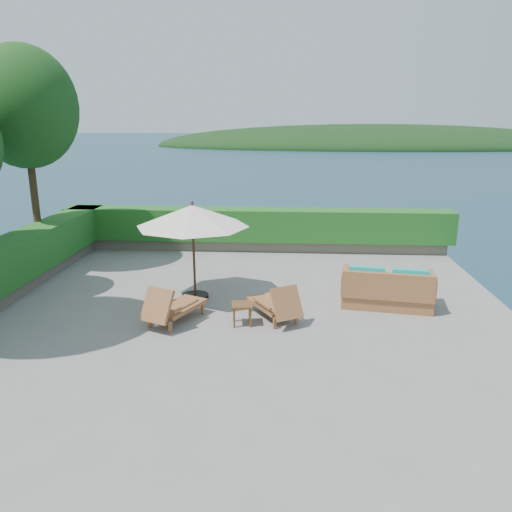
# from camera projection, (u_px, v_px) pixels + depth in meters

# --- Properties ---
(ground) EXTENTS (12.00, 12.00, 0.00)m
(ground) POSITION_uv_depth(u_px,v_px,m) (240.00, 314.00, 10.87)
(ground) COLOR gray
(ground) RESTS_ON ground
(foundation) EXTENTS (12.00, 12.00, 3.00)m
(foundation) POSITION_uv_depth(u_px,v_px,m) (240.00, 378.00, 11.27)
(foundation) COLOR #574F45
(foundation) RESTS_ON ocean
(ocean) EXTENTS (600.00, 600.00, 0.00)m
(ocean) POSITION_uv_depth(u_px,v_px,m) (241.00, 434.00, 11.65)
(ocean) COLOR #153242
(ocean) RESTS_ON ground
(offshore_island) EXTENTS (126.00, 57.60, 12.60)m
(offshore_island) POSITION_uv_depth(u_px,v_px,m) (372.00, 146.00, 144.93)
(offshore_island) COLOR black
(offshore_island) RESTS_ON ocean
(planter_wall_far) EXTENTS (12.00, 0.60, 0.36)m
(planter_wall_far) POSITION_uv_depth(u_px,v_px,m) (256.00, 245.00, 16.21)
(planter_wall_far) COLOR #6A6355
(planter_wall_far) RESTS_ON ground
(hedge_far) EXTENTS (12.40, 0.90, 1.00)m
(hedge_far) POSITION_uv_depth(u_px,v_px,m) (256.00, 224.00, 16.04)
(hedge_far) COLOR #194F16
(hedge_far) RESTS_ON planter_wall_far
(tree_far) EXTENTS (2.80, 2.80, 6.03)m
(tree_far) POSITION_uv_depth(u_px,v_px,m) (24.00, 108.00, 13.17)
(tree_far) COLOR #452F1A
(tree_far) RESTS_ON ground
(patio_umbrella) EXTENTS (2.67, 2.67, 2.32)m
(patio_umbrella) POSITION_uv_depth(u_px,v_px,m) (193.00, 217.00, 11.32)
(patio_umbrella) COLOR black
(patio_umbrella) RESTS_ON ground
(lounge_left) EXTENTS (1.20, 1.63, 0.87)m
(lounge_left) POSITION_uv_depth(u_px,v_px,m) (172.00, 307.00, 10.28)
(lounge_left) COLOR #9A5D38
(lounge_left) RESTS_ON ground
(lounge_right) EXTENTS (1.27, 1.56, 0.85)m
(lounge_right) POSITION_uv_depth(u_px,v_px,m) (276.00, 304.00, 10.46)
(lounge_right) COLOR #9A5D38
(lounge_right) RESTS_ON ground
(side_table) EXTENTS (0.47, 0.47, 0.45)m
(side_table) POSITION_uv_depth(u_px,v_px,m) (242.00, 307.00, 10.22)
(side_table) COLOR brown
(side_table) RESTS_ON ground
(wicker_loveseat) EXTENTS (2.14, 1.33, 0.98)m
(wicker_loveseat) POSITION_uv_depth(u_px,v_px,m) (387.00, 290.00, 11.22)
(wicker_loveseat) COLOR #9A5D38
(wicker_loveseat) RESTS_ON ground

